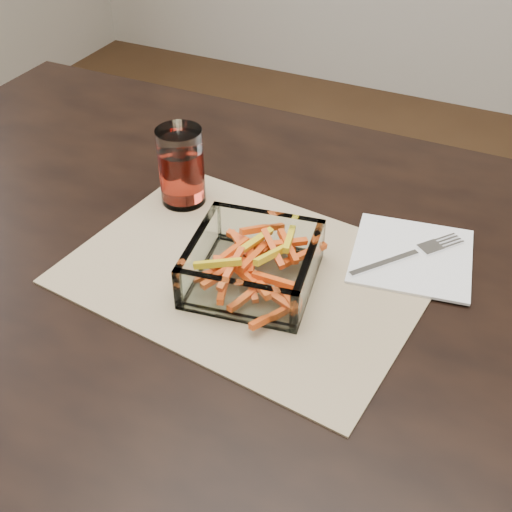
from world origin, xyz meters
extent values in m
cube|color=black|center=(0.00, 0.00, 0.73)|extent=(1.60, 0.90, 0.03)
cylinder|color=black|center=(-0.72, 0.37, 0.36)|extent=(0.06, 0.06, 0.72)
cube|color=tan|center=(-0.09, 0.00, 0.75)|extent=(0.49, 0.38, 0.00)
cube|color=white|center=(-0.08, -0.02, 0.76)|extent=(0.18, 0.18, 0.01)
cube|color=white|center=(-0.09, 0.05, 0.78)|extent=(0.15, 0.03, 0.06)
cube|color=white|center=(-0.07, -0.09, 0.78)|extent=(0.15, 0.03, 0.06)
cube|color=white|center=(-0.15, -0.03, 0.78)|extent=(0.03, 0.15, 0.06)
cube|color=white|center=(-0.01, -0.01, 0.78)|extent=(0.03, 0.15, 0.06)
cylinder|color=white|center=(-0.25, 0.11, 0.81)|extent=(0.07, 0.07, 0.12)
cylinder|color=red|center=(-0.25, 0.11, 0.80)|extent=(0.06, 0.06, 0.08)
cube|color=white|center=(0.10, 0.12, 0.76)|extent=(0.18, 0.18, 0.00)
cube|color=silver|center=(0.07, 0.08, 0.76)|extent=(0.07, 0.09, 0.00)
cube|color=silver|center=(0.12, 0.14, 0.76)|extent=(0.04, 0.04, 0.00)
cube|color=silver|center=(0.13, 0.17, 0.76)|extent=(0.02, 0.03, 0.00)
cube|color=silver|center=(0.13, 0.17, 0.76)|extent=(0.02, 0.03, 0.00)
cube|color=silver|center=(0.14, 0.16, 0.76)|extent=(0.02, 0.03, 0.00)
cube|color=silver|center=(0.14, 0.16, 0.76)|extent=(0.02, 0.03, 0.00)
camera|label=1|loc=(0.19, -0.58, 1.30)|focal=45.00mm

